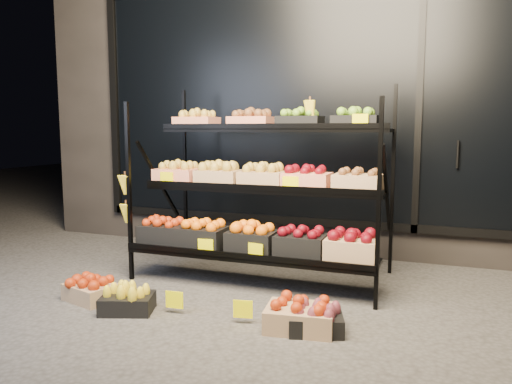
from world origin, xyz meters
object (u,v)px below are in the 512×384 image
at_px(display_rack, 259,188).
at_px(floor_crate_midleft, 127,300).
at_px(floor_crate_left, 91,289).
at_px(floor_crate_midright, 300,314).

distance_m(display_rack, floor_crate_midleft, 1.42).
height_order(display_rack, floor_crate_midleft, display_rack).
bearing_deg(floor_crate_midleft, display_rack, 41.99).
height_order(floor_crate_left, floor_crate_midright, floor_crate_midright).
height_order(floor_crate_midleft, floor_crate_midright, floor_crate_midright).
relative_size(floor_crate_midleft, floor_crate_midright, 0.90).
bearing_deg(floor_crate_midright, floor_crate_midleft, 178.62).
bearing_deg(floor_crate_left, display_rack, 61.27).
distance_m(display_rack, floor_crate_midright, 1.34).
xyz_separation_m(display_rack, floor_crate_midright, (0.63, -0.96, -0.69)).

